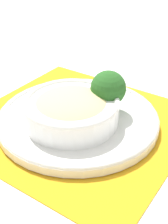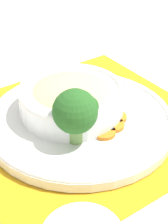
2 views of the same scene
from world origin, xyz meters
name	(u,v)px [view 1 (image 1 of 2)]	position (x,y,z in m)	size (l,w,h in m)	color
ground_plane	(78,124)	(0.00, 0.00, 0.00)	(4.00, 4.00, 0.00)	white
placemat	(78,123)	(0.00, 0.00, 0.00)	(0.45, 0.43, 0.00)	orange
plate	(78,118)	(0.00, 0.00, 0.02)	(0.32, 0.32, 0.02)	white
bowl	(69,108)	(0.00, -0.02, 0.05)	(0.18, 0.18, 0.06)	white
broccoli_floret	(108,89)	(0.04, 0.04, 0.07)	(0.07, 0.07, 0.09)	#759E51
carrot_slice_near	(91,101)	(0.00, 0.06, 0.02)	(0.04, 0.04, 0.01)	orange
carrot_slice_middle	(81,99)	(-0.02, 0.05, 0.02)	(0.04, 0.04, 0.01)	orange
carrot_slice_far	(70,100)	(-0.04, 0.04, 0.02)	(0.04, 0.04, 0.01)	orange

